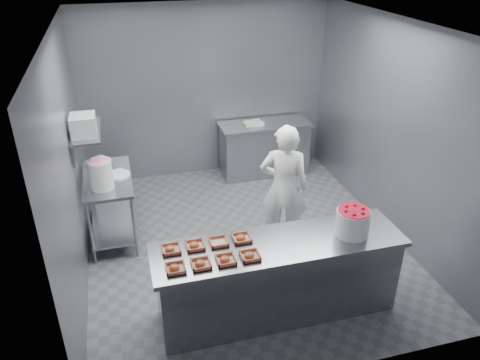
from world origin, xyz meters
name	(u,v)px	position (x,y,z in m)	size (l,w,h in m)	color
floor	(243,241)	(0.00, 0.00, 0.00)	(4.50, 4.50, 0.00)	#4C4C51
ceiling	(244,25)	(0.00, 0.00, 2.80)	(4.50, 4.50, 0.00)	white
wall_back	(206,92)	(0.00, 2.25, 1.40)	(4.00, 0.04, 2.80)	slate
wall_left	(70,165)	(-2.00, 0.00, 1.40)	(0.04, 4.50, 2.80)	slate
wall_right	(391,130)	(2.00, 0.00, 1.40)	(0.04, 4.50, 2.80)	slate
service_counter	(278,278)	(0.00, -1.35, 0.45)	(2.60, 0.70, 0.90)	slate
prep_table	(110,198)	(-1.65, 0.60, 0.59)	(0.60, 1.20, 0.90)	slate
back_counter	(264,148)	(0.90, 1.90, 0.45)	(1.50, 0.60, 0.90)	slate
wall_shelf	(85,131)	(-1.82, 0.60, 1.55)	(0.35, 0.90, 0.03)	slate
tray_0	(175,268)	(-1.08, -1.50, 0.92)	(0.19, 0.18, 0.06)	tan
tray_1	(201,264)	(-0.84, -1.50, 0.92)	(0.19, 0.18, 0.06)	tan
tray_2	(226,260)	(-0.60, -1.50, 0.92)	(0.19, 0.18, 0.06)	tan
tray_3	(250,256)	(-0.36, -1.50, 0.92)	(0.19, 0.18, 0.06)	tan
tray_4	(171,249)	(-1.08, -1.20, 0.92)	(0.19, 0.18, 0.06)	tan
tray_5	(195,245)	(-0.84, -1.20, 0.92)	(0.19, 0.18, 0.06)	tan
tray_6	(219,242)	(-0.59, -1.20, 0.92)	(0.19, 0.18, 0.04)	tan
tray_7	(241,238)	(-0.36, -1.20, 0.92)	(0.19, 0.18, 0.06)	tan
worker	(284,188)	(0.48, -0.16, 0.84)	(0.61, 0.40, 1.68)	white
strawberry_tub	(353,221)	(0.77, -1.39, 1.05)	(0.35, 0.35, 0.29)	silver
glaze_bucket	(101,174)	(-1.71, 0.33, 1.09)	(0.30, 0.29, 0.44)	silver
bucket_lid	(118,175)	(-1.51, 0.60, 0.91)	(0.30, 0.30, 0.02)	silver
rag	(118,171)	(-1.51, 0.71, 0.91)	(0.14, 0.12, 0.02)	#CCB28C
appliance	(83,125)	(-1.82, 0.44, 1.69)	(0.28, 0.33, 0.24)	gray
paper_stack	(253,123)	(0.70, 1.90, 0.92)	(0.30, 0.22, 0.05)	silver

